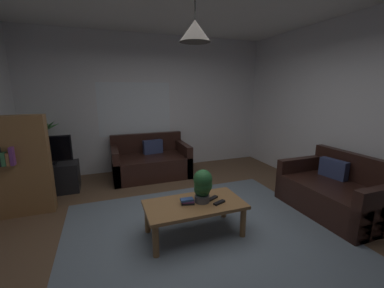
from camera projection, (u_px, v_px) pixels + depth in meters
name	position (u px, v px, depth m)	size (l,w,h in m)	color
floor	(200.00, 231.00, 3.07)	(5.03, 5.39, 0.02)	brown
rug	(207.00, 239.00, 2.89)	(3.27, 2.96, 0.01)	slate
wall_back	(153.00, 104.00, 5.25)	(5.15, 0.06, 2.84)	silver
wall_right	(359.00, 111.00, 3.62)	(0.06, 5.39, 2.84)	silver
window_pane	(135.00, 109.00, 5.11)	(1.49, 0.01, 1.10)	white
couch_under_window	(151.00, 163.00, 4.94)	(1.49, 0.90, 0.82)	black
couch_right_side	(336.00, 194.00, 3.48)	(0.90, 1.39, 0.82)	black
coffee_table	(195.00, 208.00, 2.91)	(1.18, 0.61, 0.41)	olive
book_on_table_0	(188.00, 202.00, 2.89)	(0.15, 0.11, 0.02)	black
book_on_table_1	(188.00, 201.00, 2.87)	(0.14, 0.09, 0.02)	#72387F
book_on_table_2	(187.00, 200.00, 2.86)	(0.15, 0.08, 0.02)	#2D4C8C
remote_on_table_0	(212.00, 198.00, 3.00)	(0.05, 0.16, 0.02)	black
remote_on_table_1	(219.00, 203.00, 2.88)	(0.05, 0.16, 0.02)	black
potted_plant_on_table	(203.00, 185.00, 2.89)	(0.23, 0.26, 0.41)	#4C4C51
tv_stand	(50.00, 179.00, 4.13)	(0.90, 0.44, 0.50)	black
tv	(46.00, 150.00, 4.00)	(0.78, 0.16, 0.49)	black
potted_palm_corner	(41.00, 151.00, 4.47)	(0.79, 0.82, 1.30)	brown
bookshelf_corner	(21.00, 166.00, 3.34)	(0.70, 0.31, 1.40)	olive
pendant_lamp	(195.00, 31.00, 2.47)	(0.32, 0.32, 0.63)	black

